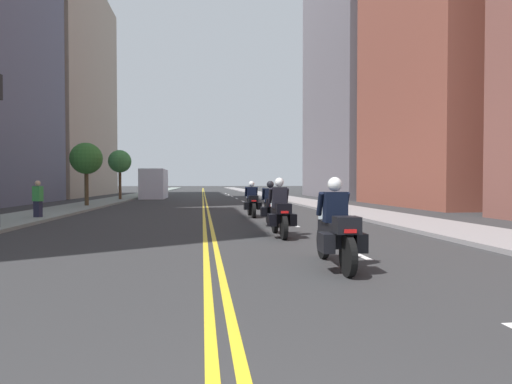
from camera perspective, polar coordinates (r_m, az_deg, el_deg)
ground_plane at (r=48.80m, az=-7.35°, el=-0.47°), size 264.00×264.00×0.00m
sidewalk_left at (r=49.36m, az=-16.25°, el=-0.42°), size 2.89×144.00×0.12m
sidewalk_right at (r=49.42m, az=1.53°, el=-0.37°), size 2.89×144.00×0.12m
centreline_yellow_inner at (r=48.80m, az=-7.50°, el=-0.47°), size 0.12×132.00×0.01m
centreline_yellow_outer at (r=48.80m, az=-7.21°, el=-0.47°), size 0.12×132.00×0.01m
lane_dashes_white at (r=29.99m, az=-1.28°, el=-1.58°), size 0.14×56.40×0.01m
building_left_2 at (r=52.46m, az=-24.76°, el=13.12°), size 6.33×20.92×24.71m
building_right_2 at (r=45.84m, az=14.90°, el=17.27°), size 9.02×16.03×28.29m
motorcycle_0 at (r=7.40m, az=11.25°, el=-5.36°), size 0.78×2.27×1.63m
motorcycle_1 at (r=11.48m, az=3.38°, el=-2.96°), size 0.77×2.20×1.67m
motorcycle_2 at (r=14.53m, az=2.07°, el=-2.09°), size 0.78×2.15×1.60m
motorcycle_3 at (r=18.07m, az=-0.59°, el=-1.47°), size 0.76×2.16×1.60m
traffic_cone_0 at (r=19.02m, az=9.34°, el=-2.28°), size 0.36×0.36×0.68m
pedestrian_0 at (r=18.77m, az=-28.37°, el=-0.96°), size 0.42×0.34×1.62m
street_tree_0 at (r=27.14m, az=-22.79°, el=4.32°), size 1.93×1.93×4.00m
street_tree_1 at (r=36.36m, az=-18.63°, el=4.05°), size 1.91×1.91×4.30m
parked_truck at (r=40.72m, az=-14.06°, el=0.93°), size 2.20×6.50×2.80m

